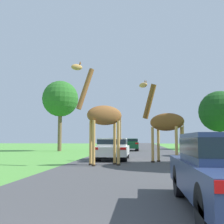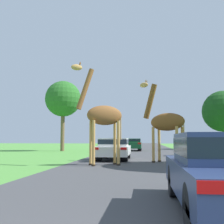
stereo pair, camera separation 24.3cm
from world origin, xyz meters
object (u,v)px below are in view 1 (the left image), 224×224
at_px(sign_post, 221,140).
at_px(tree_centre_back, 60,99).
at_px(tree_left_edge, 219,111).
at_px(giraffe_near_road, 102,116).
at_px(car_queue_left, 130,144).
at_px(giraffe_companion, 164,121).
at_px(car_queue_right, 113,148).

bearing_deg(sign_post, tree_centre_back, 147.71).
distance_m(tree_left_edge, tree_centre_back, 19.99).
relative_size(giraffe_near_road, tree_left_edge, 0.70).
bearing_deg(tree_left_edge, giraffe_near_road, -117.79).
bearing_deg(tree_centre_back, car_queue_left, 13.10).
bearing_deg(giraffe_companion, car_queue_left, 43.91).
distance_m(giraffe_companion, sign_post, 6.66).
xyz_separation_m(giraffe_near_road, car_queue_left, (0.79, 17.62, -1.73)).
bearing_deg(sign_post, giraffe_near_road, -138.30).
height_order(giraffe_near_road, car_queue_left, giraffe_near_road).
distance_m(giraffe_near_road, tree_centre_back, 17.54).
height_order(car_queue_right, tree_centre_back, tree_centre_back).
bearing_deg(sign_post, car_queue_right, -158.13).
relative_size(car_queue_left, tree_left_edge, 0.55).
distance_m(giraffe_near_road, car_queue_right, 4.17).
height_order(car_queue_left, tree_centre_back, tree_centre_back).
bearing_deg(car_queue_right, car_queue_left, 87.44).
bearing_deg(giraffe_companion, giraffe_near_road, 155.18).
bearing_deg(tree_left_edge, car_queue_left, -155.47).
relative_size(tree_left_edge, tree_centre_back, 0.97).
xyz_separation_m(giraffe_companion, car_queue_left, (-2.44, 15.75, -1.54)).
bearing_deg(tree_left_edge, tree_centre_back, -159.89).
distance_m(giraffe_near_road, sign_post, 10.26).
distance_m(car_queue_left, tree_centre_back, 9.19).
bearing_deg(car_queue_left, giraffe_companion, -81.21).
bearing_deg(tree_centre_back, sign_post, -32.29).
bearing_deg(giraffe_companion, tree_centre_back, 70.66).
distance_m(car_queue_right, car_queue_left, 13.84).
relative_size(giraffe_companion, tree_left_edge, 0.65).
distance_m(tree_left_edge, sign_post, 16.91).
height_order(giraffe_near_road, car_queue_right, giraffe_near_road).
height_order(giraffe_near_road, tree_centre_back, tree_centre_back).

